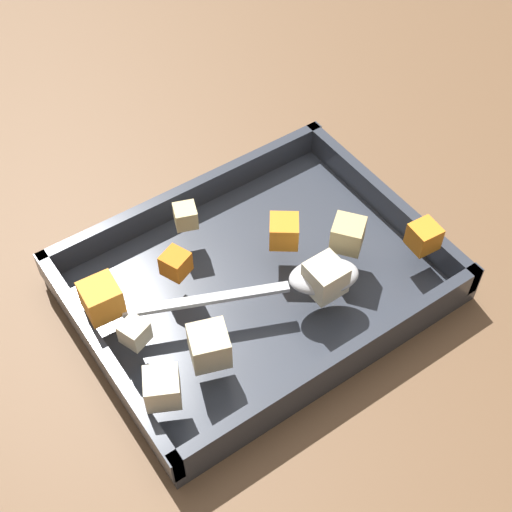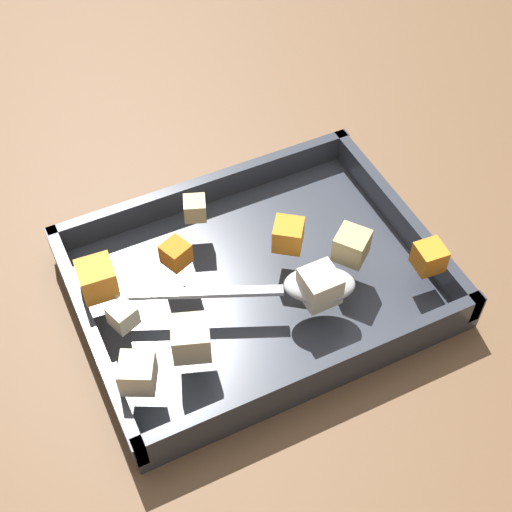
{
  "view_description": "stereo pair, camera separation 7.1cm",
  "coord_description": "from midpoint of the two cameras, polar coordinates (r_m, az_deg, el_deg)",
  "views": [
    {
      "loc": [
        -0.26,
        -0.39,
        0.61
      ],
      "look_at": [
        -0.0,
        -0.01,
        0.06
      ],
      "focal_mm": 51.05,
      "sensor_mm": 36.0,
      "label": 1
    },
    {
      "loc": [
        -0.2,
        -0.42,
        0.61
      ],
      "look_at": [
        -0.0,
        -0.01,
        0.06
      ],
      "focal_mm": 51.05,
      "sensor_mm": 36.0,
      "label": 2
    }
  ],
  "objects": [
    {
      "name": "baking_dish",
      "position": [
        0.75,
        -2.73,
        -2.31
      ],
      "size": [
        0.36,
        0.27,
        0.05
      ],
      "color": "#333842",
      "rests_on": "ground_plane"
    },
    {
      "name": "ground_plane",
      "position": [
        0.76,
        -3.19,
        -2.13
      ],
      "size": [
        4.0,
        4.0,
        0.0
      ],
      "primitive_type": "plane",
      "color": "brown"
    },
    {
      "name": "serving_spoon",
      "position": [
        0.69,
        1.33,
        -1.99
      ],
      "size": [
        0.22,
        0.12,
        0.02
      ],
      "rotation": [
        0.0,
        0.0,
        2.73
      ],
      "color": "silver",
      "rests_on": "baking_dish"
    },
    {
      "name": "potato_chunk_corner_sw",
      "position": [
        0.72,
        4.44,
        1.54
      ],
      "size": [
        0.04,
        0.04,
        0.03
      ],
      "primitive_type": "cube",
      "rotation": [
        0.0,
        0.0,
        5.37
      ],
      "color": "tan",
      "rests_on": "baking_dish"
    },
    {
      "name": "carrot_chunk_near_right",
      "position": [
        0.73,
        10.35,
        1.35
      ],
      "size": [
        0.03,
        0.03,
        0.03
      ],
      "primitive_type": "cube",
      "rotation": [
        0.0,
        0.0,
        1.49
      ],
      "color": "orange",
      "rests_on": "baking_dish"
    },
    {
      "name": "carrot_chunk_front_center",
      "position": [
        0.71,
        -9.17,
        -0.77
      ],
      "size": [
        0.03,
        0.03,
        0.02
      ],
      "primitive_type": "cube",
      "rotation": [
        0.0,
        0.0,
        0.39
      ],
      "color": "orange",
      "rests_on": "baking_dish"
    },
    {
      "name": "potato_chunk_under_handle",
      "position": [
        0.69,
        2.52,
        -1.9
      ],
      "size": [
        0.03,
        0.03,
        0.03
      ],
      "primitive_type": "cube",
      "rotation": [
        0.0,
        0.0,
        1.58
      ],
      "color": "beige",
      "rests_on": "baking_dish"
    },
    {
      "name": "potato_chunk_mid_right",
      "position": [
        0.75,
        -8.26,
        2.97
      ],
      "size": [
        0.03,
        0.03,
        0.02
      ],
      "primitive_type": "cube",
      "rotation": [
        0.0,
        0.0,
        2.79
      ],
      "color": "#E0CC89",
      "rests_on": "baking_dish"
    },
    {
      "name": "potato_chunk_far_right",
      "position": [
        0.65,
        -6.86,
        -7.21
      ],
      "size": [
        0.04,
        0.04,
        0.03
      ],
      "primitive_type": "cube",
      "rotation": [
        0.0,
        0.0,
        2.8
      ],
      "color": "beige",
      "rests_on": "baking_dish"
    },
    {
      "name": "potato_chunk_mid_left",
      "position": [
        0.63,
        -10.61,
        -10.34
      ],
      "size": [
        0.04,
        0.04,
        0.03
      ],
      "primitive_type": "cube",
      "rotation": [
        0.0,
        0.0,
        5.81
      ],
      "color": "beige",
      "rests_on": "baking_dish"
    },
    {
      "name": "carrot_chunk_corner_ne",
      "position": [
        0.73,
        -0.59,
        1.78
      ],
      "size": [
        0.04,
        0.04,
        0.03
      ],
      "primitive_type": "cube",
      "rotation": [
        0.0,
        0.0,
        2.51
      ],
      "color": "orange",
      "rests_on": "baking_dish"
    },
    {
      "name": "parsnip_chunk_corner_nw",
      "position": [
        0.67,
        -12.52,
        -6.07
      ],
      "size": [
        0.03,
        0.03,
        0.02
      ],
      "primitive_type": "cube",
      "rotation": [
        0.0,
        0.0,
        1.92
      ],
      "color": "beige",
      "rests_on": "baking_dish"
    },
    {
      "name": "carrot_chunk_heap_top",
      "position": [
        0.69,
        -14.92,
        -3.43
      ],
      "size": [
        0.04,
        0.04,
        0.03
      ],
      "primitive_type": "cube",
      "rotation": [
        0.0,
        0.0,
        1.5
      ],
      "color": "orange",
      "rests_on": "baking_dish"
    }
  ]
}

